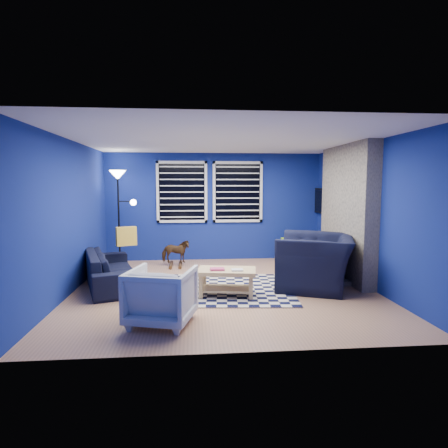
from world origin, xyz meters
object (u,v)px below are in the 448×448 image
(sofa, at_px, (112,269))
(cabinet, at_px, (289,251))
(floor_lamp, at_px, (119,188))
(armchair_bent, at_px, (161,296))
(rocking_horse, at_px, (175,252))
(coffee_table, at_px, (227,277))
(tv, at_px, (323,201))
(armchair_big, at_px, (315,261))

(sofa, relative_size, cabinet, 3.19)
(floor_lamp, bearing_deg, armchair_bent, -71.98)
(sofa, height_order, rocking_horse, sofa)
(rocking_horse, height_order, coffee_table, rocking_horse)
(cabinet, bearing_deg, coffee_table, -140.60)
(tv, bearing_deg, rocking_horse, -176.39)
(coffee_table, distance_m, cabinet, 3.02)
(armchair_bent, relative_size, cabinet, 1.25)
(tv, distance_m, armchair_bent, 5.03)
(armchair_bent, distance_m, rocking_horse, 3.37)
(coffee_table, bearing_deg, sofa, 157.00)
(tv, height_order, cabinet, tv)
(armchair_bent, bearing_deg, coffee_table, -115.05)
(armchair_bent, height_order, floor_lamp, floor_lamp)
(armchair_bent, distance_m, floor_lamp, 3.97)
(armchair_big, height_order, rocking_horse, armchair_big)
(sofa, relative_size, floor_lamp, 0.98)
(coffee_table, bearing_deg, armchair_big, 14.13)
(armchair_big, relative_size, cabinet, 2.18)
(floor_lamp, bearing_deg, armchair_big, -29.35)
(tv, height_order, armchair_big, tv)
(sofa, height_order, armchair_bent, armchair_bent)
(armchair_big, relative_size, coffee_table, 1.41)
(tv, bearing_deg, armchair_big, -112.53)
(cabinet, bearing_deg, armchair_bent, -142.72)
(armchair_bent, relative_size, floor_lamp, 0.38)
(sofa, distance_m, armchair_big, 3.56)
(cabinet, bearing_deg, sofa, -171.97)
(armchair_bent, relative_size, coffee_table, 0.81)
(tv, distance_m, coffee_table, 3.64)
(armchair_bent, xyz_separation_m, cabinet, (2.62, 3.61, -0.12))
(tv, bearing_deg, armchair_bent, -133.29)
(coffee_table, bearing_deg, tv, 45.50)
(rocking_horse, bearing_deg, floor_lamp, 84.61)
(rocking_horse, bearing_deg, armchair_bent, -177.00)
(armchair_big, relative_size, floor_lamp, 0.67)
(armchair_bent, xyz_separation_m, coffee_table, (0.94, 1.10, -0.05))
(armchair_bent, bearing_deg, tv, -117.96)
(armchair_big, distance_m, cabinet, 2.13)
(sofa, distance_m, cabinet, 4.01)
(armchair_big, distance_m, armchair_bent, 2.92)
(rocking_horse, bearing_deg, coffee_table, -154.73)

